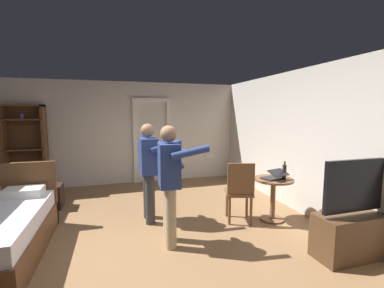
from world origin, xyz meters
name	(u,v)px	position (x,y,z in m)	size (l,w,h in m)	color
ground_plane	(142,248)	(0.00, 0.00, 0.00)	(7.39, 7.39, 0.00)	olive
wall_back	(126,133)	(0.00, 3.42, 1.26)	(5.87, 0.12, 2.52)	beige
wall_right	(326,145)	(2.88, 0.00, 1.26)	(0.12, 6.96, 2.52)	beige
doorway_frame	(152,134)	(0.62, 3.34, 1.22)	(0.93, 0.08, 2.13)	white
bookshelf	(26,146)	(-2.16, 3.20, 1.04)	(0.84, 0.32, 1.94)	brown
tv_flatscreen	(357,228)	(2.52, -0.94, 0.36)	(1.09, 0.40, 1.22)	#4C331E
side_table	(273,192)	(2.16, 0.30, 0.47)	(0.64, 0.64, 0.70)	brown
laptop	(274,176)	(2.14, 0.26, 0.75)	(0.39, 0.40, 0.17)	black
bottle_on_table	(284,172)	(2.30, 0.22, 0.82)	(0.06, 0.06, 0.29)	#332A23
wooden_chair	(240,190)	(1.59, 0.38, 0.54)	(0.53, 0.53, 0.99)	brown
person_blue_shirt	(170,177)	(0.38, 0.02, 0.92)	(0.66, 0.59, 1.60)	tan
person_striped_shirt	(149,165)	(0.22, 0.88, 0.93)	(0.68, 0.62, 1.59)	#333338
suitcase_dark	(44,197)	(-1.57, 1.96, 0.22)	(0.61, 0.39, 0.43)	black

